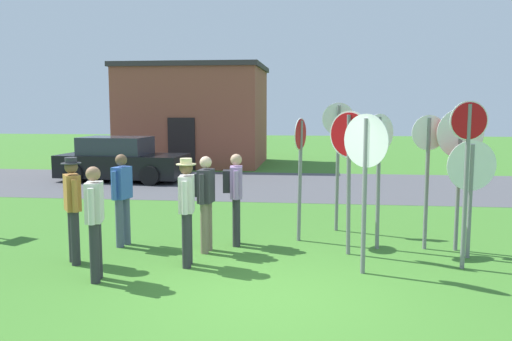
{
  "coord_description": "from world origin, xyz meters",
  "views": [
    {
      "loc": [
        0.66,
        -6.85,
        2.55
      ],
      "look_at": [
        -0.52,
        3.41,
        1.3
      ],
      "focal_mm": 37.35,
      "sensor_mm": 36.0,
      "label": 1
    }
  ],
  "objects": [
    {
      "name": "building_background",
      "position": [
        -4.71,
        16.31,
        2.17
      ],
      "size": [
        6.1,
        5.06,
        4.33
      ],
      "color": "brown",
      "rests_on": "ground"
    },
    {
      "name": "stop_sign_far_back",
      "position": [
        0.35,
        3.1,
        1.54
      ],
      "size": [
        0.21,
        0.59,
        2.34
      ],
      "color": "slate",
      "rests_on": "ground"
    },
    {
      "name": "stop_sign_nearest",
      "position": [
        2.6,
        2.76,
        1.59
      ],
      "size": [
        0.6,
        0.16,
        2.4
      ],
      "color": "slate",
      "rests_on": "ground"
    },
    {
      "name": "stop_sign_rear_left",
      "position": [
        1.75,
        2.69,
        1.63
      ],
      "size": [
        0.53,
        0.44,
        2.42
      ],
      "color": "slate",
      "rests_on": "ground"
    },
    {
      "name": "stop_sign_low_front",
      "position": [
        3.21,
        2.26,
        1.36
      ],
      "size": [
        0.83,
        0.16,
        1.99
      ],
      "color": "slate",
      "rests_on": "ground"
    },
    {
      "name": "stop_sign_center_cluster",
      "position": [
        1.38,
        1.21,
        1.68
      ],
      "size": [
        0.61,
        0.54,
        2.44
      ],
      "color": "slate",
      "rests_on": "ground"
    },
    {
      "name": "ground_plane",
      "position": [
        0.0,
        0.0,
        0.0
      ],
      "size": [
        80.0,
        80.0,
        0.0
      ],
      "primitive_type": "plane",
      "color": "#3D7528"
    },
    {
      "name": "person_in_blue",
      "position": [
        -2.54,
        0.41,
        0.95
      ],
      "size": [
        0.3,
        0.56,
        1.69
      ],
      "color": "#2D2D33",
      "rests_on": "ground"
    },
    {
      "name": "stop_sign_rear_right",
      "position": [
        3.13,
        2.73,
        1.74
      ],
      "size": [
        0.84,
        0.19,
        2.51
      ],
      "color": "slate",
      "rests_on": "ground"
    },
    {
      "name": "parked_car_on_street",
      "position": [
        -6.02,
        10.68,
        0.69
      ],
      "size": [
        4.42,
        2.25,
        1.51
      ],
      "color": "black",
      "rests_on": "ground"
    },
    {
      "name": "street_asphalt",
      "position": [
        0.0,
        10.24,
        0.0
      ],
      "size": [
        60.0,
        6.4,
        0.01
      ],
      "primitive_type": "cube",
      "color": "#4C4C51",
      "rests_on": "ground"
    },
    {
      "name": "stop_sign_leaning_left",
      "position": [
        1.08,
        3.98,
        1.74
      ],
      "size": [
        0.65,
        0.19,
        2.62
      ],
      "color": "slate",
      "rests_on": "ground"
    },
    {
      "name": "person_with_sunhat",
      "position": [
        -1.27,
        2.14,
        0.98
      ],
      "size": [
        0.38,
        0.57,
        1.69
      ],
      "color": "#7A6B56",
      "rests_on": "ground"
    },
    {
      "name": "stop_sign_tallest",
      "position": [
        2.97,
        1.64,
        1.73
      ],
      "size": [
        0.6,
        0.14,
        2.63
      ],
      "color": "slate",
      "rests_on": "ground"
    },
    {
      "name": "person_on_left",
      "position": [
        -3.25,
        1.2,
        0.98
      ],
      "size": [
        0.39,
        0.48,
        1.74
      ],
      "color": "#2D2D33",
      "rests_on": "ground"
    },
    {
      "name": "person_holding_notes",
      "position": [
        -0.82,
        2.65,
        0.98
      ],
      "size": [
        0.39,
        0.57,
        1.69
      ],
      "color": "#2D2D33",
      "rests_on": "ground"
    },
    {
      "name": "person_in_teal",
      "position": [
        -2.86,
        2.36,
        0.95
      ],
      "size": [
        0.3,
        0.56,
        1.69
      ],
      "color": "#4C5670",
      "rests_on": "ground"
    },
    {
      "name": "stop_sign_leaning_right",
      "position": [
        1.2,
        2.24,
        1.71
      ],
      "size": [
        0.66,
        0.51,
        2.48
      ],
      "color": "slate",
      "rests_on": "ground"
    },
    {
      "name": "person_near_signs",
      "position": [
        -1.38,
        1.27,
        0.98
      ],
      "size": [
        0.31,
        0.57,
        1.74
      ],
      "color": "#2D2D33",
      "rests_on": "ground"
    }
  ]
}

